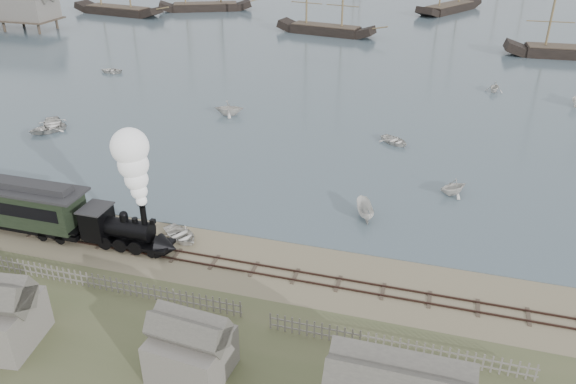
# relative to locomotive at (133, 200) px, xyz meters

# --- Properties ---
(ground) EXTENTS (600.00, 600.00, 0.00)m
(ground) POSITION_rel_locomotive_xyz_m (6.93, 2.00, -4.17)
(ground) COLOR gray
(ground) RESTS_ON ground
(rail_track) EXTENTS (120.00, 1.80, 0.16)m
(rail_track) POSITION_rel_locomotive_xyz_m (6.93, 0.00, -4.13)
(rail_track) COLOR #38241E
(rail_track) RESTS_ON ground
(picket_fence_west) EXTENTS (19.00, 0.10, 1.20)m
(picket_fence_west) POSITION_rel_locomotive_xyz_m (0.43, -5.00, -4.17)
(picket_fence_west) COLOR slate
(picket_fence_west) RESTS_ON ground
(picket_fence_east) EXTENTS (15.00, 0.10, 1.20)m
(picket_fence_east) POSITION_rel_locomotive_xyz_m (19.43, -5.50, -4.17)
(picket_fence_east) COLOR slate
(picket_fence_east) RESTS_ON ground
(shed_mid) EXTENTS (4.00, 3.50, 3.60)m
(shed_mid) POSITION_rel_locomotive_xyz_m (8.93, -10.00, -4.17)
(shed_mid) COLOR slate
(shed_mid) RESTS_ON ground
(locomotive) EXTENTS (7.24, 2.70, 9.03)m
(locomotive) POSITION_rel_locomotive_xyz_m (0.00, 0.00, 0.00)
(locomotive) COLOR black
(locomotive) RESTS_ON ground
(beached_dinghy) EXTENTS (3.94, 4.29, 0.73)m
(beached_dinghy) POSITION_rel_locomotive_xyz_m (2.29, 2.17, -3.81)
(beached_dinghy) COLOR silver
(beached_dinghy) RESTS_ON ground
(rowboat_0) EXTENTS (5.25, 5.06, 0.89)m
(rowboat_0) POSITION_rel_locomotive_xyz_m (-21.98, 19.52, -3.67)
(rowboat_0) COLOR silver
(rowboat_0) RESTS_ON harbor_water
(rowboat_1) EXTENTS (3.66, 4.00, 1.79)m
(rowboat_1) POSITION_rel_locomotive_xyz_m (-4.37, 28.96, -3.22)
(rowboat_1) COLOR silver
(rowboat_1) RESTS_ON harbor_water
(rowboat_2) EXTENTS (3.37, 2.23, 1.22)m
(rowboat_2) POSITION_rel_locomotive_xyz_m (15.13, 9.31, -3.50)
(rowboat_2) COLOR silver
(rowboat_2) RESTS_ON harbor_water
(rowboat_3) EXTENTS (3.98, 4.16, 0.70)m
(rowboat_3) POSITION_rel_locomotive_xyz_m (15.67, 25.55, -3.76)
(rowboat_3) COLOR silver
(rowboat_3) RESTS_ON harbor_water
(rowboat_4) EXTENTS (3.66, 3.68, 1.47)m
(rowboat_4) POSITION_rel_locomotive_xyz_m (21.88, 15.43, -3.38)
(rowboat_4) COLOR silver
(rowboat_4) RESTS_ON harbor_water
(rowboat_6) EXTENTS (2.53, 3.42, 0.68)m
(rowboat_6) POSITION_rel_locomotive_xyz_m (-28.12, 41.31, -3.77)
(rowboat_6) COLOR silver
(rowboat_6) RESTS_ON harbor_water
(rowboat_7) EXTENTS (3.06, 2.78, 1.40)m
(rowboat_7) POSITION_rel_locomotive_xyz_m (26.34, 47.39, -3.41)
(rowboat_7) COLOR silver
(rowboat_7) RESTS_ON harbor_water
(rowboat_8) EXTENTS (4.89, 4.67, 0.82)m
(rowboat_8) POSITION_rel_locomotive_xyz_m (-21.65, 18.13, -3.70)
(rowboat_8) COLOR silver
(rowboat_8) RESTS_ON harbor_water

